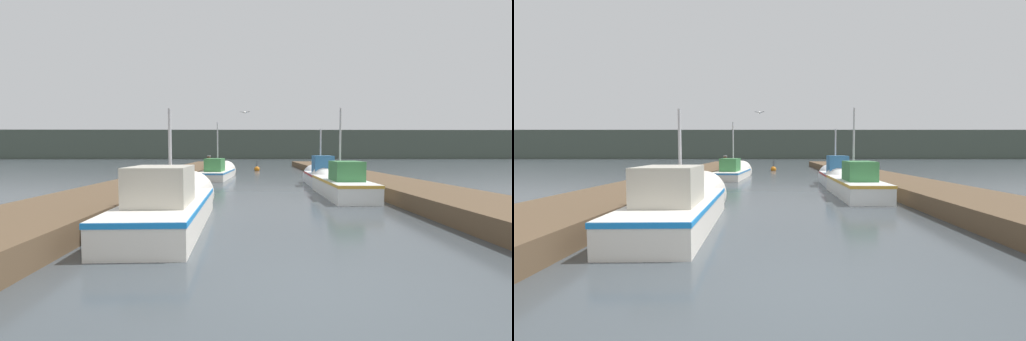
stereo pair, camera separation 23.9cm
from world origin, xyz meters
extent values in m
plane|color=#3D4449|center=(0.00, 0.00, 0.00)|extent=(200.00, 200.00, 0.00)
cube|color=brown|center=(-5.51, 16.00, 0.26)|extent=(2.88, 40.00, 0.52)
cube|color=brown|center=(5.51, 16.00, 0.26)|extent=(2.88, 40.00, 0.52)
cube|color=#424C42|center=(0.00, 73.05, 2.96)|extent=(120.00, 16.00, 5.92)
cube|color=silver|center=(-2.75, 3.96, 0.34)|extent=(1.84, 5.15, 0.68)
cube|color=blue|center=(-2.75, 3.96, 0.62)|extent=(1.87, 5.18, 0.10)
cone|color=silver|center=(-2.83, 7.10, 0.34)|extent=(1.65, 1.20, 1.62)
cube|color=#B2AD9E|center=(-2.74, 3.32, 1.09)|extent=(1.30, 1.64, 0.83)
cylinder|color=#B2B2B7|center=(-2.76, 4.35, 1.78)|extent=(0.08, 0.08, 2.21)
cube|color=silver|center=(2.90, 9.44, 0.35)|extent=(1.57, 4.99, 0.70)
cube|color=gold|center=(2.90, 9.44, 0.64)|extent=(1.60, 5.02, 0.10)
cone|color=silver|center=(2.93, 12.45, 0.35)|extent=(1.45, 1.06, 1.44)
cube|color=#387A42|center=(2.89, 8.82, 1.07)|extent=(1.07, 1.49, 0.74)
cylinder|color=#B2B2B7|center=(2.90, 9.81, 2.13)|extent=(0.08, 0.08, 2.88)
cube|color=silver|center=(2.99, 13.95, 0.32)|extent=(1.55, 3.68, 0.64)
cube|color=#B43333|center=(2.99, 13.95, 0.58)|extent=(1.58, 3.71, 0.10)
cone|color=silver|center=(3.08, 16.20, 0.32)|extent=(1.37, 0.93, 1.33)
cube|color=#2D6699|center=(2.97, 13.49, 1.11)|extent=(1.02, 1.39, 0.92)
cylinder|color=#B2B2B7|center=(3.00, 14.22, 1.82)|extent=(0.08, 0.08, 2.35)
cube|color=silver|center=(-2.99, 18.09, 0.26)|extent=(2.10, 5.29, 0.52)
cube|color=#3681C6|center=(-2.99, 18.09, 0.46)|extent=(2.13, 5.32, 0.10)
cone|color=silver|center=(-2.73, 21.23, 0.26)|extent=(1.68, 1.25, 1.60)
cube|color=#387A42|center=(-3.04, 17.45, 0.92)|extent=(1.18, 1.78, 0.80)
cylinder|color=#B2B2B7|center=(-2.96, 18.48, 2.11)|extent=(0.08, 0.08, 3.17)
cylinder|color=#473523|center=(-4.16, 23.56, 0.68)|extent=(0.25, 0.25, 1.36)
cylinder|color=silver|center=(-4.16, 23.56, 1.38)|extent=(0.29, 0.29, 0.04)
cylinder|color=#473523|center=(-4.10, 25.34, 0.55)|extent=(0.26, 0.26, 1.10)
cylinder|color=silver|center=(-4.10, 25.34, 1.12)|extent=(0.29, 0.29, 0.04)
cylinder|color=#473523|center=(-3.93, 20.46, 0.49)|extent=(0.28, 0.28, 0.99)
cylinder|color=silver|center=(-3.93, 20.46, 1.01)|extent=(0.33, 0.33, 0.04)
sphere|color=#BF6513|center=(-0.21, 26.42, 0.14)|extent=(0.50, 0.50, 0.50)
cylinder|color=black|center=(-0.21, 26.42, 0.64)|extent=(0.06, 0.06, 0.50)
ellipsoid|color=white|center=(-1.08, 14.34, 3.88)|extent=(0.20, 0.30, 0.12)
cube|color=gray|center=(-1.21, 14.37, 3.90)|extent=(0.29, 0.17, 0.07)
cube|color=gray|center=(-0.94, 14.31, 3.90)|extent=(0.29, 0.17, 0.07)
camera|label=1|loc=(-0.76, -4.17, 1.87)|focal=24.00mm
camera|label=2|loc=(-0.52, -4.17, 1.87)|focal=24.00mm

